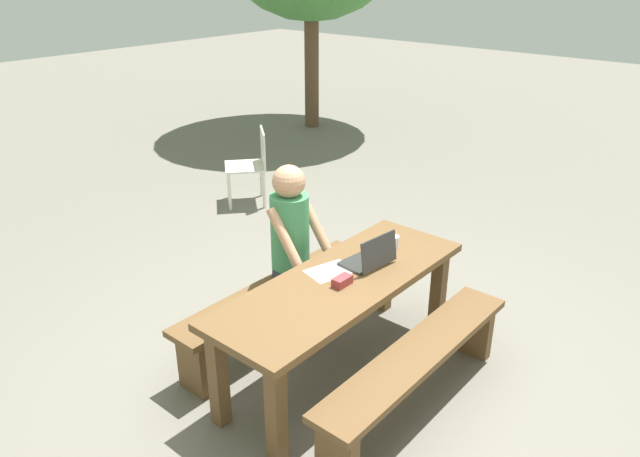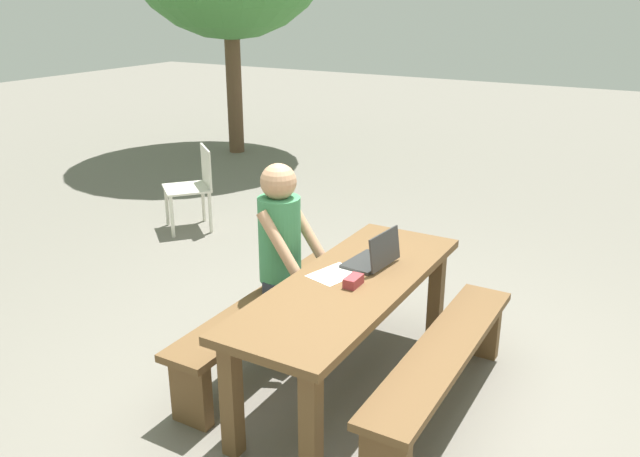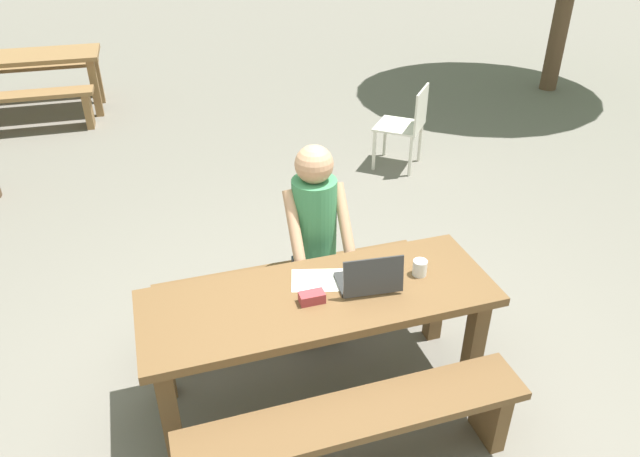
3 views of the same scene
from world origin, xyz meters
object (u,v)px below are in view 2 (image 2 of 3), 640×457
Objects in this scene: plastic_chair at (194,185)px; coffee_mug at (391,242)px; laptop at (374,257)px; person_seated at (285,247)px; small_pouch at (353,281)px; picnic_table_front at (350,298)px.

coffee_mug is at bearing 16.17° from plastic_chair.
person_seated reaches higher than laptop.
coffee_mug is (0.31, 0.03, -0.01)m from laptop.
laptop is at bearing 4.18° from small_pouch.
laptop is 0.32m from coffee_mug.
plastic_chair is (1.82, 2.73, -0.28)m from small_pouch.
picnic_table_front is 0.16m from small_pouch.
coffee_mug is at bearing 4.90° from small_pouch.
small_pouch is at bearing -175.10° from coffee_mug.
coffee_mug is at bearing -168.62° from laptop.
laptop is 3.85× the size of coffee_mug.
person_seated reaches higher than picnic_table_front.
coffee_mug is 0.11× the size of plastic_chair.
plastic_chair is at bearing -113.06° from laptop.
plastic_chair is (1.18, 2.68, -0.30)m from coffee_mug.
person_seated is (0.15, 0.55, 0.16)m from picnic_table_front.
picnic_table_front is 0.32m from laptop.
small_pouch is 1.48× the size of coffee_mug.
laptop is 2.60× the size of small_pouch.
small_pouch is 0.64m from coffee_mug.
small_pouch is at bearing -138.51° from picnic_table_front.
laptop is 3.11m from plastic_chair.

